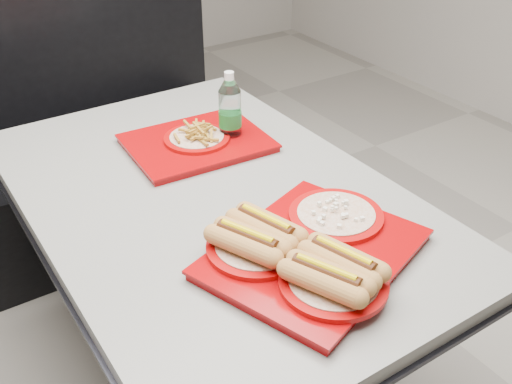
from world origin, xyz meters
TOP-DOWN VIEW (x-y plane):
  - ground at (0.00, 0.00)m, footprint 6.00×6.00m
  - diner_table at (0.00, 0.00)m, footprint 0.92×1.42m
  - booth_bench at (0.00, 1.09)m, footprint 1.30×0.57m
  - tray_near at (0.03, -0.38)m, footprint 0.57×0.51m
  - tray_far at (0.09, 0.25)m, footprint 0.43×0.35m
  - water_bottle at (0.20, 0.23)m, footprint 0.07×0.07m

SIDE VIEW (x-z plane):
  - ground at x=0.00m, z-range 0.00..0.00m
  - booth_bench at x=0.00m, z-range -0.27..1.08m
  - diner_table at x=0.00m, z-range 0.21..0.96m
  - tray_far at x=0.09m, z-range 0.73..0.81m
  - tray_near at x=0.03m, z-range 0.74..0.84m
  - water_bottle at x=0.20m, z-range 0.74..0.96m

